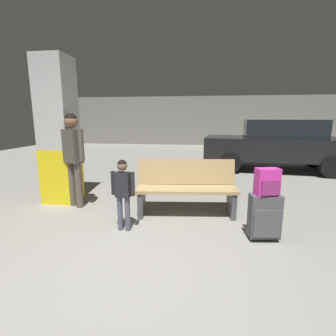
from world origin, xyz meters
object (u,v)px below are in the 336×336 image
Objects in this scene: adult at (73,150)px; child at (123,188)px; parked_car_near at (277,144)px; suitcase at (265,216)px; backpack_bright at (267,182)px; bench at (186,188)px; structural_pillar at (59,132)px.

child is at bearing -36.46° from adult.
adult is 0.38× the size of parked_car_near.
adult is at bearing 163.56° from suitcase.
backpack_bright is (0.00, -0.00, 0.45)m from suitcase.
bench is 1.34m from backpack_bright.
backpack_bright is 1.88m from child.
parked_car_near reaches higher than backpack_bright.
child is at bearing -124.90° from parked_car_near.
adult reaches higher than bench.
child is at bearing -36.16° from structural_pillar.
adult is (0.41, -0.29, -0.29)m from structural_pillar.
parked_car_near reaches higher than child.
suitcase is 1.78× the size of backpack_bright.
structural_pillar reaches higher than adult.
structural_pillar reaches higher than backpack_bright.
child is (-0.82, -0.73, 0.18)m from bench.
child is at bearing 178.57° from backpack_bright.
suitcase is at bearing 163.47° from backpack_bright.
bench is (2.37, -0.40, -0.86)m from structural_pillar.
structural_pillar is at bearing -143.51° from parked_car_near.
parked_car_near is (4.82, 3.57, -0.50)m from structural_pillar.
backpack_bright reaches higher than bench.
structural_pillar is 3.65m from backpack_bright.
backpack_bright is (1.05, -0.77, 0.33)m from bench.
adult is 5.87m from parked_car_near.
structural_pillar is 6.02m from parked_car_near.
bench is at bearing 143.63° from suitcase.
structural_pillar reaches higher than suitcase.
bench reaches higher than suitcase.
bench is 4.68m from parked_car_near.
structural_pillar is 7.72× the size of backpack_bright.
child is (1.55, -1.13, -0.68)m from structural_pillar.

